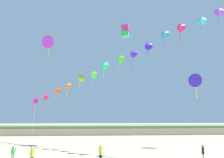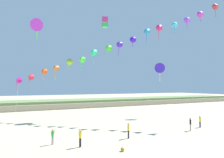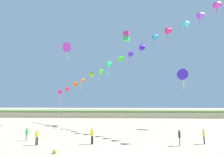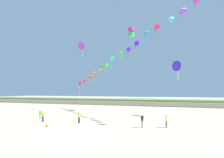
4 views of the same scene
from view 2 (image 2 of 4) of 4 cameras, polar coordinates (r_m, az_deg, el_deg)
The scene contains 12 objects.
ground_plane at distance 19.71m, azimuth 19.32°, elevation -18.74°, with size 240.00×240.00×0.00m, color #C1B28E.
dune_ridge at distance 57.03m, azimuth -12.56°, elevation -6.80°, with size 120.00×11.82×1.94m.
person_near_left at distance 19.65m, azimuth -9.07°, elevation -16.00°, with size 0.50×0.43×1.65m.
person_near_right at distance 21.07m, azimuth -16.60°, elevation -15.22°, with size 0.46×0.38×1.51m.
person_mid_center at distance 28.01m, azimuth 21.49°, elevation -11.71°, with size 0.35×0.53×1.63m.
person_far_left at distance 22.55m, azimuth 4.72°, elevation -14.18°, with size 0.49×0.44×1.67m.
person_far_right at distance 30.77m, azimuth 23.84°, elevation -10.85°, with size 0.23×0.55×1.57m.
kite_banner_string at distance 34.30m, azimuth 0.54°, elevation 9.56°, with size 30.33×18.50×19.42m.
large_kite_low_lead at distance 39.76m, azimuth 13.49°, elevation 3.03°, with size 1.92×1.75×3.57m.
large_kite_mid_trail at distance 36.54m, azimuth -20.63°, elevation 14.30°, with size 2.39×1.84×3.64m.
large_kite_high_solo at distance 40.53m, azimuth -2.04°, elevation 15.89°, with size 1.40×1.40×1.96m.
beach_ball at distance 18.50m, azimuth 3.05°, elevation -19.41°, with size 0.36×0.36×0.36m.
Camera 2 is at (-13.41, -13.29, 5.68)m, focal length 32.00 mm.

